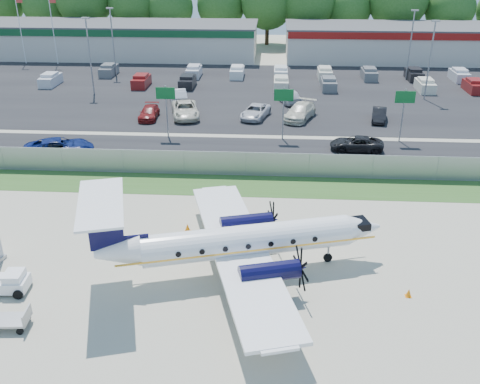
# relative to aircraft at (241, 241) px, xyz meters

# --- Properties ---
(ground) EXTENTS (170.00, 170.00, 0.00)m
(ground) POSITION_rel_aircraft_xyz_m (-0.40, -0.18, -2.02)
(ground) COLOR #B3AD97
(ground) RESTS_ON ground
(grass_verge) EXTENTS (170.00, 4.00, 0.02)m
(grass_verge) POSITION_rel_aircraft_xyz_m (-0.40, 11.82, -2.01)
(grass_verge) COLOR #2D561E
(grass_verge) RESTS_ON ground
(access_road) EXTENTS (170.00, 8.00, 0.02)m
(access_road) POSITION_rel_aircraft_xyz_m (-0.40, 18.82, -2.00)
(access_road) COLOR black
(access_road) RESTS_ON ground
(parking_lot) EXTENTS (170.00, 32.00, 0.02)m
(parking_lot) POSITION_rel_aircraft_xyz_m (-0.40, 39.82, -2.00)
(parking_lot) COLOR black
(parking_lot) RESTS_ON ground
(perimeter_fence) EXTENTS (120.00, 0.06, 1.99)m
(perimeter_fence) POSITION_rel_aircraft_xyz_m (-0.40, 13.82, -1.01)
(perimeter_fence) COLOR gray
(perimeter_fence) RESTS_ON ground
(building_west) EXTENTS (46.40, 12.40, 5.24)m
(building_west) POSITION_rel_aircraft_xyz_m (-24.40, 61.80, 0.61)
(building_west) COLOR beige
(building_west) RESTS_ON ground
(building_east) EXTENTS (44.40, 12.40, 5.24)m
(building_east) POSITION_rel_aircraft_xyz_m (25.60, 61.80, 0.61)
(building_east) COLOR beige
(building_east) RESTS_ON ground
(sign_left) EXTENTS (1.80, 0.26, 5.00)m
(sign_left) POSITION_rel_aircraft_xyz_m (-8.40, 22.73, 1.60)
(sign_left) COLOR gray
(sign_left) RESTS_ON ground
(sign_mid) EXTENTS (1.80, 0.26, 5.00)m
(sign_mid) POSITION_rel_aircraft_xyz_m (2.60, 22.73, 1.60)
(sign_mid) COLOR gray
(sign_mid) RESTS_ON ground
(sign_right) EXTENTS (1.80, 0.26, 5.00)m
(sign_right) POSITION_rel_aircraft_xyz_m (13.60, 22.73, 1.60)
(sign_right) COLOR gray
(sign_right) RESTS_ON ground
(flagpole_west) EXTENTS (1.06, 0.12, 10.00)m
(flagpole_west) POSITION_rel_aircraft_xyz_m (-36.33, 54.82, 3.63)
(flagpole_west) COLOR white
(flagpole_west) RESTS_ON ground
(flagpole_east) EXTENTS (1.06, 0.12, 10.00)m
(flagpole_east) POSITION_rel_aircraft_xyz_m (-31.33, 54.82, 3.63)
(flagpole_east) COLOR white
(flagpole_east) RESTS_ON ground
(light_pole_nw) EXTENTS (0.90, 0.35, 9.09)m
(light_pole_nw) POSITION_rel_aircraft_xyz_m (-20.40, 37.82, 3.22)
(light_pole_nw) COLOR gray
(light_pole_nw) RESTS_ON ground
(light_pole_ne) EXTENTS (0.90, 0.35, 9.09)m
(light_pole_ne) POSITION_rel_aircraft_xyz_m (19.60, 37.82, 3.22)
(light_pole_ne) COLOR gray
(light_pole_ne) RESTS_ON ground
(light_pole_sw) EXTENTS (0.90, 0.35, 9.09)m
(light_pole_sw) POSITION_rel_aircraft_xyz_m (-20.40, 47.82, 3.22)
(light_pole_sw) COLOR gray
(light_pole_sw) RESTS_ON ground
(light_pole_se) EXTENTS (0.90, 0.35, 9.09)m
(light_pole_se) POSITION_rel_aircraft_xyz_m (19.60, 47.82, 3.22)
(light_pole_se) COLOR gray
(light_pole_se) RESTS_ON ground
(tree_line) EXTENTS (112.00, 6.00, 14.00)m
(tree_line) POSITION_rel_aircraft_xyz_m (-0.40, 73.82, -2.02)
(tree_line) COLOR #255719
(tree_line) RESTS_ON ground
(aircraft) EXTENTS (17.10, 16.70, 5.22)m
(aircraft) POSITION_rel_aircraft_xyz_m (0.00, 0.00, 0.00)
(aircraft) COLOR white
(aircraft) RESTS_ON ground
(pushback_tug) EXTENTS (2.28, 1.70, 1.18)m
(pushback_tug) POSITION_rel_aircraft_xyz_m (-12.32, -2.62, -1.45)
(pushback_tug) COLOR white
(pushback_tug) RESTS_ON ground
(baggage_cart_near) EXTENTS (2.02, 1.31, 1.02)m
(baggage_cart_near) POSITION_rel_aircraft_xyz_m (-10.99, -5.53, -1.54)
(baggage_cart_near) COLOR gray
(baggage_cart_near) RESTS_ON ground
(baggage_cart_far) EXTENTS (2.26, 1.51, 1.12)m
(baggage_cart_far) POSITION_rel_aircraft_xyz_m (1.41, -3.38, -1.50)
(baggage_cart_far) COLOR gray
(baggage_cart_far) RESTS_ON ground
(cone_nose) EXTENTS (0.33, 0.33, 0.47)m
(cone_nose) POSITION_rel_aircraft_xyz_m (9.06, -1.77, -1.80)
(cone_nose) COLOR orange
(cone_nose) RESTS_ON ground
(cone_starboard_wing) EXTENTS (0.42, 0.42, 0.60)m
(cone_starboard_wing) POSITION_rel_aircraft_xyz_m (-3.73, 4.40, -1.73)
(cone_starboard_wing) COLOR orange
(cone_starboard_wing) RESTS_ON ground
(road_car_west) EXTENTS (6.46, 4.62, 1.64)m
(road_car_west) POSITION_rel_aircraft_xyz_m (-16.92, 17.06, -2.02)
(road_car_west) COLOR navy
(road_car_west) RESTS_ON ground
(road_car_mid) EXTENTS (4.85, 2.49, 1.31)m
(road_car_mid) POSITION_rel_aircraft_xyz_m (9.20, 20.08, -2.02)
(road_car_mid) COLOR black
(road_car_mid) RESTS_ON ground
(parked_car_a) EXTENTS (2.00, 4.51, 1.29)m
(parked_car_a) POSITION_rel_aircraft_xyz_m (-11.46, 28.36, -2.02)
(parked_car_a) COLOR maroon
(parked_car_a) RESTS_ON ground
(parked_car_b) EXTENTS (3.93, 6.27, 1.62)m
(parked_car_b) POSITION_rel_aircraft_xyz_m (-7.71, 29.16, -2.02)
(parked_car_b) COLOR beige
(parked_car_b) RESTS_ON ground
(parked_car_c) EXTENTS (3.50, 5.37, 1.37)m
(parked_car_c) POSITION_rel_aircraft_xyz_m (-0.21, 29.32, -2.02)
(parked_car_c) COLOR silver
(parked_car_c) RESTS_ON ground
(parked_car_d) EXTENTS (4.10, 6.04, 1.62)m
(parked_car_d) POSITION_rel_aircraft_xyz_m (4.50, 29.19, -2.02)
(parked_car_d) COLOR beige
(parked_car_d) RESTS_ON ground
(parked_car_e) EXTENTS (2.13, 4.25, 1.34)m
(parked_car_e) POSITION_rel_aircraft_xyz_m (12.74, 29.08, -2.02)
(parked_car_e) COLOR black
(parked_car_e) RESTS_ON ground
(parked_car_f) EXTENTS (2.99, 5.29, 1.65)m
(parked_car_f) POSITION_rel_aircraft_xyz_m (-9.45, 34.83, -2.02)
(parked_car_f) COLOR silver
(parked_car_f) RESTS_ON ground
(parked_car_g) EXTENTS (3.41, 5.30, 1.68)m
(parked_car_g) POSITION_rel_aircraft_xyz_m (3.42, 35.54, -2.02)
(parked_car_g) COLOR silver
(parked_car_g) RESTS_ON ground
(far_parking_rows) EXTENTS (56.00, 10.00, 1.60)m
(far_parking_rows) POSITION_rel_aircraft_xyz_m (-0.40, 44.82, -2.02)
(far_parking_rows) COLOR gray
(far_parking_rows) RESTS_ON ground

